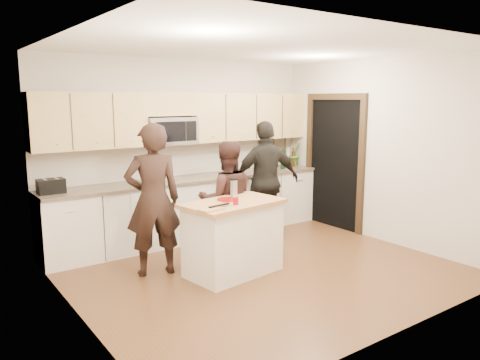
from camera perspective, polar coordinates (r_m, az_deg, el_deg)
floor at (r=5.99m, az=2.59°, el=-10.80°), size 4.50×4.50×0.00m
room_shell at (r=5.62m, az=2.72°, el=5.96°), size 4.52×4.02×2.71m
back_cabinetry at (r=7.20m, az=-5.74°, el=-3.37°), size 4.50×0.66×0.94m
upper_cabinetry at (r=7.15m, az=-6.28°, el=7.64°), size 4.50×0.33×0.75m
microwave at (r=6.97m, az=-8.57°, el=5.95°), size 0.76×0.41×0.40m
doorway at (r=7.84m, az=11.45°, el=2.67°), size 0.06×1.25×2.20m
framed_picture at (r=8.41m, az=4.76°, el=4.14°), size 0.30×0.03×0.38m
dish_towel at (r=6.55m, az=-12.19°, el=-1.92°), size 0.34×0.60×0.48m
island at (r=5.71m, az=-0.85°, el=-7.00°), size 1.28×0.85×0.90m
red_plate at (r=5.68m, az=-1.49°, el=-2.39°), size 0.26×0.26×0.02m
box_grater at (r=5.68m, az=-0.75°, el=-1.02°), size 0.08×0.06×0.24m
drink_glass at (r=5.42m, az=-0.53°, el=-2.58°), size 0.07×0.07×0.09m
cutting_board at (r=5.17m, az=-3.50°, el=-3.60°), size 0.29×0.20×0.02m
tongs at (r=5.29m, az=-2.56°, el=-3.11°), size 0.29×0.07×0.02m
knife at (r=5.27m, az=-2.77°, el=-3.19°), size 0.21×0.05×0.01m
toaster at (r=6.32m, az=-22.05°, el=-0.70°), size 0.32×0.21×0.19m
bottle_cluster at (r=8.10m, az=4.76°, el=2.76°), size 0.61×0.33×0.37m
orchid at (r=8.33m, az=6.71°, el=3.17°), size 0.28×0.24×0.42m
woman_left at (r=5.68m, az=-10.56°, el=-2.41°), size 0.76×0.59×1.84m
woman_center at (r=6.22m, az=-1.63°, el=-2.45°), size 0.94×0.85×1.57m
woman_right at (r=7.01m, az=3.20°, el=-0.13°), size 1.13×0.68×1.80m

